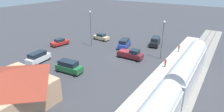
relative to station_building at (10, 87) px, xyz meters
The scene contains 15 objects.
ground_plane 22.51m from the station_building, 100.31° to the right, with size 200.00×200.00×0.00m, color #38383D.
railway_track 28.54m from the station_building, 129.29° to the right, with size 4.80×70.00×0.30m.
platform 26.19m from the station_building, 122.47° to the right, with size 3.20×46.00×0.30m.
station_building is the anchor object (origin of this frame).
pedestrian_on_platform 33.93m from the station_building, 113.48° to the right, with size 0.36×0.36×1.71m.
pedestrian_waiting_far 25.58m from the station_building, 121.86° to the right, with size 0.36×0.36×1.71m.
suv_green 10.88m from the station_building, 87.66° to the right, with size 5.07×2.78×2.22m.
sedan_red 24.05m from the station_building, 56.85° to the right, with size 2.71×4.78×1.74m.
pickup_maroon 23.19m from the station_building, 104.60° to the right, with size 5.44×2.57×2.14m.
suv_white 13.68m from the station_building, 50.20° to the right, with size 2.48×5.08×2.22m.
suv_black 33.86m from the station_building, 102.14° to the right, with size 2.92×5.20×2.22m.
suv_blue 27.51m from the station_building, 92.99° to the right, with size 2.98×5.21×2.22m.
sedan_tan 30.38m from the station_building, 76.56° to the right, with size 4.61×2.51×1.74m.
light_pole_near_platform 28.19m from the station_building, 113.50° to the right, with size 0.44×0.44×8.05m.
light_pole_lot_center 24.84m from the station_building, 75.94° to the right, with size 0.44×0.44×8.72m.
Camera 1 is at (-18.28, 31.88, 15.49)m, focal length 29.64 mm.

